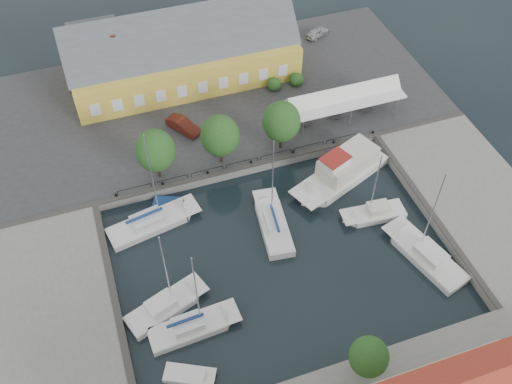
% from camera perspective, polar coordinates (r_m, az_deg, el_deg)
% --- Properties ---
extents(ground, '(140.00, 140.00, 0.00)m').
position_cam_1_polar(ground, '(57.45, 1.95, -5.23)').
color(ground, black).
rests_on(ground, ground).
extents(north_quay, '(56.00, 26.00, 1.00)m').
position_cam_1_polar(north_quay, '(72.38, -4.43, 9.02)').
color(north_quay, '#2D2D30').
rests_on(north_quay, ground).
extents(west_quay, '(12.00, 24.00, 1.00)m').
position_cam_1_polar(west_quay, '(55.21, -19.72, -12.19)').
color(west_quay, slate).
rests_on(west_quay, ground).
extents(east_quay, '(12.00, 24.00, 1.00)m').
position_cam_1_polar(east_quay, '(64.69, 21.21, -0.86)').
color(east_quay, slate).
rests_on(east_quay, ground).
extents(quay_edge_fittings, '(56.00, 24.72, 0.40)m').
position_cam_1_polar(quay_edge_fittings, '(59.39, 0.41, -1.13)').
color(quay_edge_fittings, '#383533').
rests_on(quay_edge_fittings, north_quay).
extents(warehouse, '(28.56, 14.00, 9.55)m').
position_cam_1_polar(warehouse, '(73.81, -7.78, 13.41)').
color(warehouse, gold).
rests_on(warehouse, north_quay).
extents(tent_canopy, '(14.00, 4.00, 2.83)m').
position_cam_1_polar(tent_canopy, '(68.26, 8.94, 9.15)').
color(tent_canopy, white).
rests_on(tent_canopy, north_quay).
extents(quay_trees, '(18.20, 4.20, 6.30)m').
position_cam_1_polar(quay_trees, '(61.06, -3.62, 5.64)').
color(quay_trees, black).
rests_on(quay_trees, north_quay).
extents(car_silver, '(3.94, 2.86, 1.25)m').
position_cam_1_polar(car_silver, '(82.99, 6.13, 15.57)').
color(car_silver, '#B8BAC0').
rests_on(car_silver, north_quay).
extents(car_red, '(3.70, 4.57, 1.46)m').
position_cam_1_polar(car_red, '(67.45, -7.30, 6.63)').
color(car_red, '#5D1E15').
rests_on(car_red, north_quay).
extents(center_sailboat, '(3.56, 8.90, 11.98)m').
position_cam_1_polar(center_sailboat, '(58.44, 1.74, -3.35)').
color(center_sailboat, silver).
rests_on(center_sailboat, ground).
extents(trawler, '(12.65, 7.97, 5.00)m').
position_cam_1_polar(trawler, '(63.26, 8.68, 2.05)').
color(trawler, silver).
rests_on(trawler, ground).
extents(east_boat_b, '(7.01, 2.83, 9.56)m').
position_cam_1_polar(east_boat_b, '(60.73, 11.75, -2.20)').
color(east_boat_b, silver).
rests_on(east_boat_b, ground).
extents(east_boat_c, '(5.37, 9.73, 11.88)m').
position_cam_1_polar(east_boat_c, '(58.63, 16.61, -6.20)').
color(east_boat_c, silver).
rests_on(east_boat_c, ground).
extents(west_boat_a, '(10.09, 4.58, 12.81)m').
position_cam_1_polar(west_boat_a, '(59.64, -10.38, -3.14)').
color(west_boat_a, silver).
rests_on(west_boat_a, ground).
extents(west_boat_c, '(8.25, 5.07, 10.81)m').
position_cam_1_polar(west_boat_c, '(53.79, -9.06, -11.33)').
color(west_boat_c, silver).
rests_on(west_boat_c, ground).
extents(west_boat_d, '(8.51, 3.02, 11.19)m').
position_cam_1_polar(west_boat_d, '(52.43, -6.40, -13.36)').
color(west_boat_d, silver).
rests_on(west_boat_d, ground).
extents(launch_sw, '(4.62, 3.43, 0.98)m').
position_cam_1_polar(launch_sw, '(50.68, -6.74, -17.82)').
color(launch_sw, silver).
rests_on(launch_sw, ground).
extents(launch_nw, '(4.43, 3.06, 0.88)m').
position_cam_1_polar(launch_nw, '(61.20, -8.45, -1.26)').
color(launch_nw, navy).
rests_on(launch_nw, ground).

